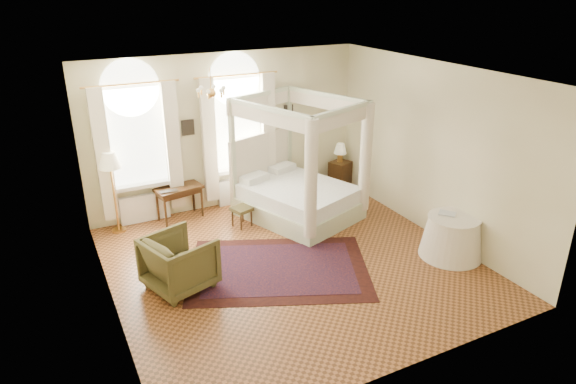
% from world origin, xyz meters
% --- Properties ---
extents(ground, '(6.00, 6.00, 0.00)m').
position_xyz_m(ground, '(0.00, 0.00, 0.00)').
color(ground, '#96552B').
rests_on(ground, ground).
extents(room_walls, '(6.00, 6.00, 6.00)m').
position_xyz_m(room_walls, '(0.00, 0.00, 1.98)').
color(room_walls, beige).
rests_on(room_walls, ground).
extents(window_left, '(1.62, 0.27, 3.29)m').
position_xyz_m(window_left, '(-1.90, 2.87, 1.49)').
color(window_left, white).
rests_on(window_left, room_walls).
extents(window_right, '(1.62, 0.27, 3.29)m').
position_xyz_m(window_right, '(0.20, 2.87, 1.49)').
color(window_right, white).
rests_on(window_right, room_walls).
extents(chandelier, '(0.51, 0.45, 0.50)m').
position_xyz_m(chandelier, '(-0.90, 1.20, 2.91)').
color(chandelier, gold).
rests_on(chandelier, room_walls).
extents(wall_pictures, '(2.54, 0.03, 0.39)m').
position_xyz_m(wall_pictures, '(0.09, 2.97, 1.89)').
color(wall_pictures, black).
rests_on(wall_pictures, room_walls).
extents(canopy_bed, '(2.52, 2.77, 2.49)m').
position_xyz_m(canopy_bed, '(1.04, 1.68, 0.57)').
color(canopy_bed, beige).
rests_on(canopy_bed, ground).
extents(nightstand, '(0.56, 0.54, 0.64)m').
position_xyz_m(nightstand, '(2.70, 2.70, 0.32)').
color(nightstand, '#3B2310').
rests_on(nightstand, ground).
extents(nightstand_lamp, '(0.30, 0.30, 0.44)m').
position_xyz_m(nightstand_lamp, '(2.71, 2.74, 0.93)').
color(nightstand_lamp, gold).
rests_on(nightstand_lamp, nightstand).
extents(writing_desk, '(1.01, 0.65, 0.70)m').
position_xyz_m(writing_desk, '(-1.22, 2.70, 0.60)').
color(writing_desk, '#3B2310').
rests_on(writing_desk, ground).
extents(laptop, '(0.38, 0.26, 0.03)m').
position_xyz_m(laptop, '(-1.46, 2.59, 0.72)').
color(laptop, black).
rests_on(laptop, writing_desk).
extents(stool, '(0.45, 0.45, 0.41)m').
position_xyz_m(stool, '(-0.21, 1.78, 0.34)').
color(stool, '#4C4320').
rests_on(stool, ground).
extents(armchair, '(1.25, 1.23, 0.90)m').
position_xyz_m(armchair, '(-1.94, 0.16, 0.45)').
color(armchair, '#463F1E').
rests_on(armchair, ground).
extents(coffee_table, '(0.61, 0.43, 0.42)m').
position_xyz_m(coffee_table, '(-1.92, 0.94, 0.37)').
color(coffee_table, silver).
rests_on(coffee_table, ground).
extents(floor_lamp, '(0.42, 0.42, 1.64)m').
position_xyz_m(floor_lamp, '(-2.48, 2.70, 1.40)').
color(floor_lamp, gold).
rests_on(floor_lamp, ground).
extents(oriental_rug, '(3.67, 3.23, 0.01)m').
position_xyz_m(oriental_rug, '(-0.28, -0.06, 0.01)').
color(oriental_rug, '#3E160E').
rests_on(oriental_rug, ground).
extents(side_table, '(1.12, 1.12, 0.76)m').
position_xyz_m(side_table, '(2.70, -1.04, 0.38)').
color(side_table, white).
rests_on(side_table, ground).
extents(book, '(0.35, 0.36, 0.03)m').
position_xyz_m(book, '(2.58, -0.96, 0.78)').
color(book, black).
rests_on(book, side_table).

